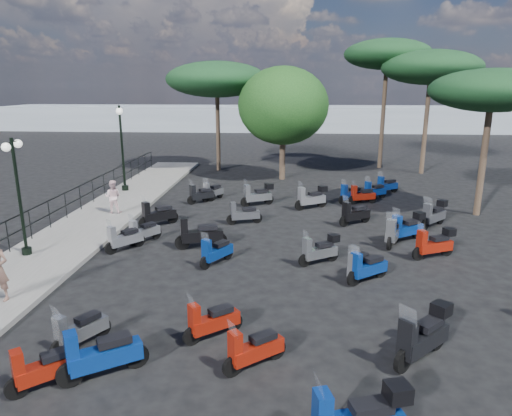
# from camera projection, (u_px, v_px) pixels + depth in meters

# --- Properties ---
(ground) EXTENTS (120.00, 120.00, 0.00)m
(ground) POSITION_uv_depth(u_px,v_px,m) (241.00, 255.00, 15.50)
(ground) COLOR black
(ground) RESTS_ON ground
(sidewalk) EXTENTS (3.00, 30.00, 0.15)m
(sidewalk) POSITION_uv_depth(u_px,v_px,m) (92.00, 223.00, 18.82)
(sidewalk) COLOR slate
(sidewalk) RESTS_ON ground
(railing) EXTENTS (0.04, 26.04, 1.10)m
(railing) POSITION_uv_depth(u_px,v_px,m) (57.00, 205.00, 18.50)
(railing) COLOR black
(railing) RESTS_ON sidewalk
(lamp_post_1) EXTENTS (0.41, 1.13, 3.87)m
(lamp_post_1) POSITION_uv_depth(u_px,v_px,m) (18.00, 190.00, 14.62)
(lamp_post_1) COLOR black
(lamp_post_1) RESTS_ON sidewalk
(lamp_post_2) EXTENTS (0.65, 1.26, 4.45)m
(lamp_post_2) POSITION_uv_depth(u_px,v_px,m) (122.00, 143.00, 23.80)
(lamp_post_2) COLOR black
(lamp_post_2) RESTS_ON sidewalk
(pedestrian_far) EXTENTS (0.75, 0.60, 1.46)m
(pedestrian_far) POSITION_uv_depth(u_px,v_px,m) (113.00, 197.00, 19.94)
(pedestrian_far) COLOR beige
(pedestrian_far) RESTS_ON sidewalk
(scooter_0) EXTENTS (0.88, 1.32, 1.19)m
(scooter_0) POSITION_uv_depth(u_px,v_px,m) (79.00, 330.00, 9.96)
(scooter_0) COLOR black
(scooter_0) RESTS_ON ground
(scooter_1) EXTENTS (1.19, 1.07, 1.20)m
(scooter_1) POSITION_uv_depth(u_px,v_px,m) (45.00, 369.00, 8.61)
(scooter_1) COLOR black
(scooter_1) RESTS_ON ground
(scooter_2) EXTENTS (1.06, 1.26, 1.24)m
(scooter_2) POSITION_uv_depth(u_px,v_px,m) (124.00, 239.00, 15.85)
(scooter_2) COLOR black
(scooter_2) RESTS_ON ground
(scooter_3) EXTENTS (0.96, 1.25, 1.18)m
(scooter_3) POSITION_uv_depth(u_px,v_px,m) (144.00, 232.00, 16.68)
(scooter_3) COLOR black
(scooter_3) RESTS_ON ground
(scooter_4) EXTENTS (1.37, 1.24, 1.38)m
(scooter_4) POSITION_uv_depth(u_px,v_px,m) (158.00, 215.00, 18.61)
(scooter_4) COLOR black
(scooter_4) RESTS_ON ground
(scooter_5) EXTENTS (1.23, 1.08, 1.23)m
(scooter_5) POSITION_uv_depth(u_px,v_px,m) (201.00, 195.00, 22.26)
(scooter_5) COLOR black
(scooter_5) RESTS_ON ground
(scooter_7) EXTENTS (1.56, 1.09, 1.42)m
(scooter_7) POSITION_uv_depth(u_px,v_px,m) (101.00, 355.00, 8.91)
(scooter_7) COLOR black
(scooter_7) RESTS_ON ground
(scooter_8) EXTENTS (0.93, 1.34, 1.22)m
(scooter_8) POSITION_uv_depth(u_px,v_px,m) (216.00, 252.00, 14.62)
(scooter_8) COLOR black
(scooter_8) RESTS_ON ground
(scooter_9) EXTENTS (1.81, 0.78, 1.47)m
(scooter_9) POSITION_uv_depth(u_px,v_px,m) (200.00, 235.00, 16.03)
(scooter_9) COLOR black
(scooter_9) RESTS_ON ground
(scooter_10) EXTENTS (1.48, 0.67, 1.21)m
(scooter_10) POSITION_uv_depth(u_px,v_px,m) (244.00, 214.00, 18.90)
(scooter_10) COLOR black
(scooter_10) RESTS_ON ground
(scooter_11) EXTENTS (0.91, 1.36, 1.23)m
(scooter_11) POSITION_uv_depth(u_px,v_px,m) (213.00, 192.00, 22.84)
(scooter_11) COLOR black
(scooter_11) RESTS_ON ground
(scooter_13) EXTENTS (1.25, 1.02, 1.21)m
(scooter_13) POSITION_uv_depth(u_px,v_px,m) (254.00, 350.00, 9.23)
(scooter_13) COLOR black
(scooter_13) RESTS_ON ground
(scooter_14) EXTENTS (0.87, 1.37, 1.21)m
(scooter_14) POSITION_uv_depth(u_px,v_px,m) (358.00, 266.00, 13.50)
(scooter_14) COLOR black
(scooter_14) RESTS_ON ground
(scooter_15) EXTENTS (1.36, 0.94, 1.21)m
(scooter_15) POSITION_uv_depth(u_px,v_px,m) (320.00, 250.00, 14.66)
(scooter_15) COLOR black
(scooter_15) RESTS_ON ground
(scooter_16) EXTENTS (1.54, 1.05, 1.37)m
(scooter_16) POSITION_uv_depth(u_px,v_px,m) (311.00, 198.00, 21.21)
(scooter_16) COLOR black
(scooter_16) RESTS_ON ground
(scooter_17) EXTENTS (1.56, 0.99, 1.36)m
(scooter_17) POSITION_uv_depth(u_px,v_px,m) (258.00, 195.00, 21.77)
(scooter_17) COLOR black
(scooter_17) RESTS_ON ground
(scooter_19) EXTENTS (1.44, 1.39, 1.45)m
(scooter_19) POSITION_uv_depth(u_px,v_px,m) (423.00, 336.00, 9.47)
(scooter_19) COLOR black
(scooter_19) RESTS_ON ground
(scooter_20) EXTENTS (1.32, 1.03, 1.26)m
(scooter_20) POSITION_uv_depth(u_px,v_px,m) (367.00, 268.00, 13.31)
(scooter_20) COLOR black
(scooter_20) RESTS_ON ground
(scooter_21) EXTENTS (0.89, 1.63, 1.38)m
(scooter_21) POSITION_uv_depth(u_px,v_px,m) (393.00, 232.00, 16.39)
(scooter_21) COLOR black
(scooter_21) RESTS_ON ground
(scooter_22) EXTENTS (1.48, 1.10, 1.35)m
(scooter_22) POSITION_uv_depth(u_px,v_px,m) (407.00, 228.00, 16.81)
(scooter_22) COLOR black
(scooter_22) RESTS_ON ground
(scooter_23) EXTENTS (1.46, 0.70, 1.20)m
(scooter_23) POSITION_uv_depth(u_px,v_px,m) (362.00, 196.00, 22.12)
(scooter_23) COLOR black
(scooter_23) RESTS_ON ground
(scooter_26) EXTENTS (1.53, 0.87, 1.30)m
(scooter_26) POSITION_uv_depth(u_px,v_px,m) (434.00, 244.00, 15.14)
(scooter_26) COLOR black
(scooter_26) RESTS_ON ground
(scooter_27) EXTENTS (1.31, 1.32, 1.35)m
(scooter_27) POSITION_uv_depth(u_px,v_px,m) (434.00, 215.00, 18.50)
(scooter_27) COLOR black
(scooter_27) RESTS_ON ground
(scooter_28) EXTENTS (1.40, 1.05, 1.31)m
(scooter_28) POSITION_uv_depth(u_px,v_px,m) (355.00, 214.00, 18.79)
(scooter_28) COLOR black
(scooter_28) RESTS_ON ground
(scooter_29) EXTENTS (1.35, 0.98, 1.24)m
(scooter_29) POSITION_uv_depth(u_px,v_px,m) (351.00, 194.00, 22.29)
(scooter_29) COLOR black
(scooter_29) RESTS_ON ground
(scooter_30) EXTENTS (1.25, 1.02, 1.21)m
(scooter_30) POSITION_uv_depth(u_px,v_px,m) (212.00, 321.00, 10.33)
(scooter_30) COLOR black
(scooter_30) RESTS_ON ground
(scooter_31) EXTENTS (1.35, 0.98, 1.24)m
(scooter_31) POSITION_uv_depth(u_px,v_px,m) (374.00, 191.00, 22.98)
(scooter_31) COLOR black
(scooter_31) RESTS_ON ground
(scooter_32) EXTENTS (1.35, 0.98, 1.24)m
(scooter_32) POSITION_uv_depth(u_px,v_px,m) (387.00, 186.00, 24.21)
(scooter_32) COLOR black
(scooter_32) RESTS_ON ground
(broadleaf_tree) EXTENTS (5.38, 5.38, 6.71)m
(broadleaf_tree) POSITION_uv_depth(u_px,v_px,m) (283.00, 106.00, 26.95)
(broadleaf_tree) COLOR #38281E
(broadleaf_tree) RESTS_ON ground
(pine_0) EXTENTS (5.72, 5.72, 8.57)m
(pine_0) POSITION_uv_depth(u_px,v_px,m) (387.00, 55.00, 30.02)
(pine_0) COLOR #38281E
(pine_0) RESTS_ON ground
(pine_1) EXTENTS (6.12, 6.12, 7.73)m
(pine_1) POSITION_uv_depth(u_px,v_px,m) (431.00, 68.00, 28.22)
(pine_1) COLOR #38281E
(pine_1) RESTS_ON ground
(pine_2) EXTENTS (6.58, 6.58, 7.11)m
(pine_2) POSITION_uv_depth(u_px,v_px,m) (217.00, 80.00, 29.48)
(pine_2) COLOR #38281E
(pine_2) RESTS_ON ground
(pine_3) EXTENTS (5.15, 5.15, 6.29)m
(pine_3) POSITION_uv_depth(u_px,v_px,m) (492.00, 91.00, 18.97)
(pine_3) COLOR #38281E
(pine_3) RESTS_ON ground
(distant_hills) EXTENTS (70.00, 8.00, 3.00)m
(distant_hills) POSITION_uv_depth(u_px,v_px,m) (277.00, 118.00, 58.44)
(distant_hills) COLOR gray
(distant_hills) RESTS_ON ground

